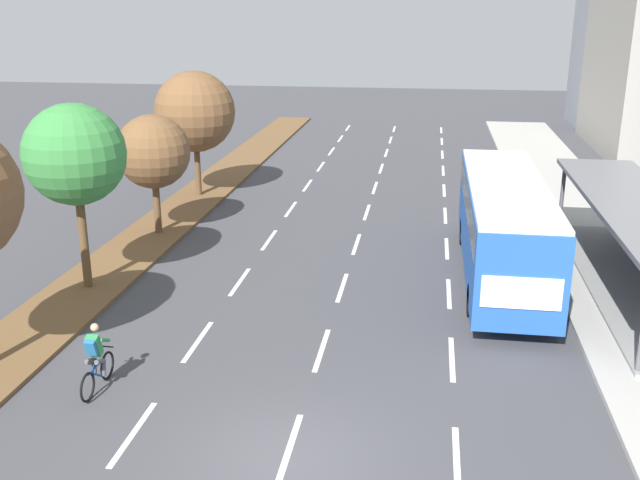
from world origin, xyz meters
TOP-DOWN VIEW (x-y plane):
  - ground_plane at (0.00, 0.00)m, footprint 140.00×140.00m
  - median_strip at (-8.30, 20.00)m, footprint 2.60×52.00m
  - sidewalk_right at (9.25, 20.00)m, footprint 4.50×52.00m
  - lane_divider_left at (-3.50, 18.94)m, footprint 0.14×48.88m
  - lane_divider_center at (0.00, 18.94)m, footprint 0.14×48.88m
  - lane_divider_right at (3.50, 18.94)m, footprint 0.14×48.88m
  - bus at (5.25, 11.50)m, footprint 2.54×11.29m
  - cyclist at (-5.08, 2.13)m, footprint 0.46×1.82m
  - median_tree_second at (-8.26, 8.28)m, footprint 3.19×3.19m
  - median_tree_third at (-8.11, 14.37)m, footprint 2.92×2.92m
  - median_tree_fourth at (-8.34, 20.47)m, footprint 3.80×3.80m

SIDE VIEW (x-z plane):
  - ground_plane at x=0.00m, z-range 0.00..0.00m
  - lane_divider_left at x=-3.50m, z-range 0.00..0.01m
  - lane_divider_center at x=0.00m, z-range 0.00..0.01m
  - lane_divider_right at x=3.50m, z-range 0.00..0.01m
  - median_strip at x=-8.30m, z-range 0.00..0.12m
  - sidewalk_right at x=9.25m, z-range 0.00..0.15m
  - cyclist at x=-5.08m, z-range -0.06..1.65m
  - bus at x=5.25m, z-range 0.38..3.75m
  - median_tree_third at x=-8.11m, z-range 1.03..5.80m
  - median_tree_fourth at x=-8.34m, z-range 1.17..7.10m
  - median_tree_second at x=-8.26m, z-range 1.50..7.49m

